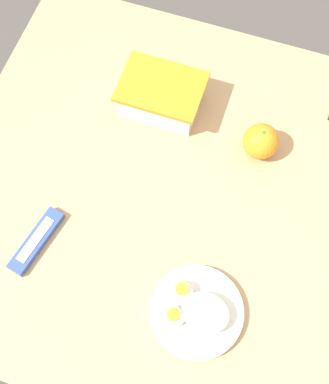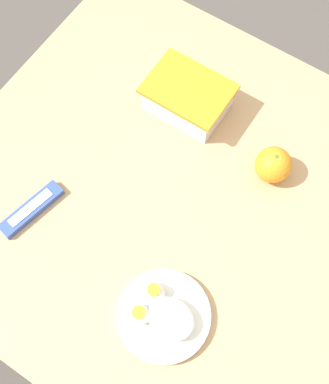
% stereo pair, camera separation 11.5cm
% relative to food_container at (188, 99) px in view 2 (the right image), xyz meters
% --- Properties ---
extents(ground_plane, '(10.00, 10.00, 0.00)m').
position_rel_food_container_xyz_m(ground_plane, '(0.14, -0.21, -0.81)').
color(ground_plane, '#4C4742').
extents(table, '(1.08, 0.96, 0.78)m').
position_rel_food_container_xyz_m(table, '(0.14, -0.21, -0.16)').
color(table, tan).
rests_on(table, ground_plane).
extents(food_container, '(0.19, 0.14, 0.08)m').
position_rel_food_container_xyz_m(food_container, '(0.00, 0.00, 0.00)').
color(food_container, white).
rests_on(food_container, table).
extents(orange_fruit, '(0.08, 0.08, 0.08)m').
position_rel_food_container_xyz_m(orange_fruit, '(0.25, -0.04, 0.00)').
color(orange_fruit, orange).
rests_on(orange_fruit, table).
extents(rice_plate, '(0.19, 0.19, 0.05)m').
position_rel_food_container_xyz_m(rice_plate, '(0.22, -0.44, -0.02)').
color(rice_plate, silver).
rests_on(rice_plate, table).
extents(candy_bar, '(0.07, 0.16, 0.02)m').
position_rel_food_container_xyz_m(candy_bar, '(-0.14, -0.41, -0.03)').
color(candy_bar, '#334C9E').
rests_on(candy_bar, table).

